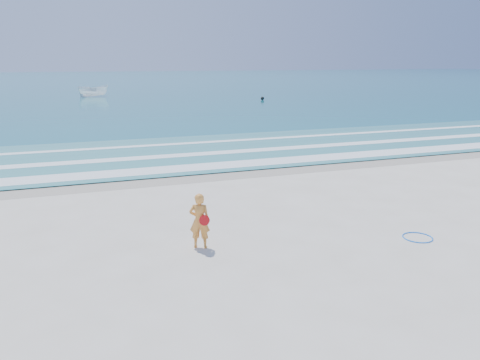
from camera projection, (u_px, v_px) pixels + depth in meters
name	position (u px, v px, depth m)	size (l,w,h in m)	color
ground	(266.00, 263.00, 11.14)	(400.00, 400.00, 0.00)	silver
wet_sand	(182.00, 177.00, 19.34)	(400.00, 2.40, 0.00)	#B2A893
ocean	(88.00, 81.00, 106.88)	(400.00, 190.00, 0.04)	#19727F
shallow	(160.00, 154.00, 23.89)	(400.00, 10.00, 0.01)	#59B7AD
foam_near	(175.00, 169.00, 20.52)	(400.00, 1.40, 0.01)	white
foam_mid	(163.00, 156.00, 23.16)	(400.00, 0.90, 0.01)	white
foam_far	(152.00, 145.00, 26.17)	(400.00, 0.60, 0.01)	white
hoop	(418.00, 237.00, 12.68)	(0.80, 0.80, 0.03)	#0D71F5
boat	(93.00, 91.00, 60.86)	(1.46, 3.87, 1.50)	white
buoy	(262.00, 98.00, 55.88)	(0.43, 0.43, 0.43)	black
woman	(200.00, 221.00, 11.86)	(0.62, 0.53, 1.45)	orange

